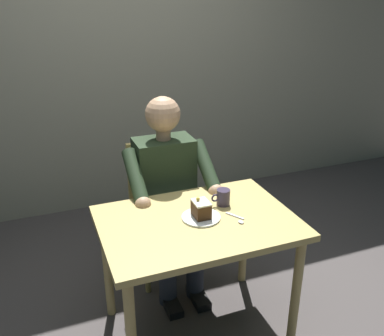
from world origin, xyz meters
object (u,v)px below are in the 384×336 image
object	(u,v)px
dining_table	(198,235)
coffee_cup	(223,197)
cake_slice	(201,209)
chair	(161,203)
dessert_spoon	(238,219)
seated_person	(169,193)

from	to	relation	value
dining_table	coffee_cup	bearing A→B (deg)	-151.41
cake_slice	coffee_cup	size ratio (longest dim) A/B	0.98
chair	coffee_cup	bearing A→B (deg)	108.90
chair	dessert_spoon	size ratio (longest dim) A/B	6.44
seated_person	cake_slice	world-z (taller)	seated_person
coffee_cup	dessert_spoon	size ratio (longest dim) A/B	0.79
dining_table	coffee_cup	distance (m)	0.26
chair	cake_slice	distance (m)	0.71
chair	cake_slice	xyz separation A→B (m)	(-0.02, 0.65, 0.28)
chair	cake_slice	size ratio (longest dim) A/B	8.36
seated_person	coffee_cup	xyz separation A→B (m)	(-0.19, 0.38, 0.12)
seated_person	cake_slice	xyz separation A→B (m)	(-0.02, 0.48, 0.12)
seated_person	dessert_spoon	xyz separation A→B (m)	(-0.19, 0.56, 0.07)
cake_slice	dessert_spoon	distance (m)	0.20
coffee_cup	dessert_spoon	distance (m)	0.18
seated_person	coffee_cup	distance (m)	0.44
coffee_cup	dining_table	bearing A→B (deg)	28.59
cake_slice	coffee_cup	xyz separation A→B (m)	(-0.17, -0.09, -0.01)
cake_slice	dessert_spoon	bearing A→B (deg)	153.66
coffee_cup	dessert_spoon	world-z (taller)	coffee_cup
chair	dessert_spoon	world-z (taller)	chair
seated_person	coffee_cup	world-z (taller)	seated_person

